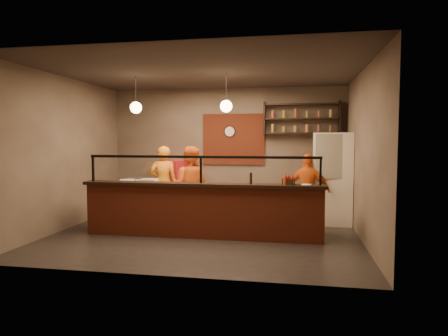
% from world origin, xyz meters
% --- Properties ---
extents(floor, '(6.00, 6.00, 0.00)m').
position_xyz_m(floor, '(0.00, 0.00, 0.00)').
color(floor, black).
rests_on(floor, ground).
extents(ceiling, '(6.00, 6.00, 0.00)m').
position_xyz_m(ceiling, '(0.00, 0.00, 3.20)').
color(ceiling, '#3A322D').
rests_on(ceiling, wall_back).
extents(wall_back, '(6.00, 0.00, 6.00)m').
position_xyz_m(wall_back, '(0.00, 2.50, 1.60)').
color(wall_back, '#746555').
rests_on(wall_back, floor).
extents(wall_left, '(0.00, 5.00, 5.00)m').
position_xyz_m(wall_left, '(-3.00, 0.00, 1.60)').
color(wall_left, '#746555').
rests_on(wall_left, floor).
extents(wall_right, '(0.00, 5.00, 5.00)m').
position_xyz_m(wall_right, '(3.00, 0.00, 1.60)').
color(wall_right, '#746555').
rests_on(wall_right, floor).
extents(wall_front, '(6.00, 0.00, 6.00)m').
position_xyz_m(wall_front, '(0.00, -2.50, 1.60)').
color(wall_front, '#746555').
rests_on(wall_front, floor).
extents(brick_patch, '(1.60, 0.04, 1.30)m').
position_xyz_m(brick_patch, '(0.20, 2.47, 1.90)').
color(brick_patch, maroon).
rests_on(brick_patch, wall_back).
extents(service_counter, '(4.60, 0.25, 1.00)m').
position_xyz_m(service_counter, '(0.00, -0.30, 0.50)').
color(service_counter, maroon).
rests_on(service_counter, floor).
extents(counter_ledge, '(4.70, 0.37, 0.06)m').
position_xyz_m(counter_ledge, '(0.00, -0.30, 1.03)').
color(counter_ledge, black).
rests_on(counter_ledge, service_counter).
extents(worktop_cabinet, '(4.60, 0.75, 0.85)m').
position_xyz_m(worktop_cabinet, '(0.00, 0.20, 0.42)').
color(worktop_cabinet, gray).
rests_on(worktop_cabinet, floor).
extents(worktop, '(4.60, 0.75, 0.05)m').
position_xyz_m(worktop, '(0.00, 0.20, 0.88)').
color(worktop, silver).
rests_on(worktop, worktop_cabinet).
extents(sneeze_guard, '(4.50, 0.05, 0.52)m').
position_xyz_m(sneeze_guard, '(0.00, -0.30, 1.37)').
color(sneeze_guard, white).
rests_on(sneeze_guard, counter_ledge).
extents(wall_shelving, '(1.84, 0.28, 0.85)m').
position_xyz_m(wall_shelving, '(1.90, 2.32, 2.40)').
color(wall_shelving, black).
rests_on(wall_shelving, wall_back).
extents(wall_clock, '(0.30, 0.04, 0.30)m').
position_xyz_m(wall_clock, '(0.10, 2.46, 2.10)').
color(wall_clock, black).
rests_on(wall_clock, wall_back).
extents(pendant_left, '(0.24, 0.24, 0.77)m').
position_xyz_m(pendant_left, '(-1.50, 0.20, 2.55)').
color(pendant_left, black).
rests_on(pendant_left, ceiling).
extents(pendant_right, '(0.24, 0.24, 0.77)m').
position_xyz_m(pendant_right, '(0.40, 0.20, 2.55)').
color(pendant_right, black).
rests_on(pendant_right, ceiling).
extents(cook_left, '(0.74, 0.61, 1.74)m').
position_xyz_m(cook_left, '(-1.27, 1.21, 0.87)').
color(cook_left, orange).
rests_on(cook_left, floor).
extents(cook_mid, '(0.86, 0.67, 1.74)m').
position_xyz_m(cook_mid, '(-0.54, 0.90, 0.87)').
color(cook_mid, '#CE5213').
rests_on(cook_mid, floor).
extents(cook_right, '(1.00, 0.60, 1.59)m').
position_xyz_m(cook_right, '(2.05, 1.16, 0.79)').
color(cook_right, '#E15A15').
rests_on(cook_right, floor).
extents(fridge, '(0.92, 0.87, 2.04)m').
position_xyz_m(fridge, '(2.60, 1.52, 1.02)').
color(fridge, '#EDE1C9').
rests_on(fridge, floor).
extents(red_cooler, '(0.72, 0.69, 1.36)m').
position_xyz_m(red_cooler, '(-1.32, 2.15, 0.68)').
color(red_cooler, '#B20B24').
rests_on(red_cooler, floor).
extents(pizza_dough, '(0.54, 0.54, 0.01)m').
position_xyz_m(pizza_dough, '(0.37, 0.23, 0.91)').
color(pizza_dough, white).
rests_on(pizza_dough, worktop).
extents(prep_tub_a, '(0.36, 0.33, 0.15)m').
position_xyz_m(prep_tub_a, '(-1.73, 0.22, 0.97)').
color(prep_tub_a, white).
rests_on(prep_tub_a, worktop).
extents(prep_tub_b, '(0.33, 0.29, 0.14)m').
position_xyz_m(prep_tub_b, '(-1.41, 0.32, 0.97)').
color(prep_tub_b, white).
rests_on(prep_tub_b, worktop).
extents(prep_tub_c, '(0.36, 0.30, 0.17)m').
position_xyz_m(prep_tub_c, '(-1.23, 0.17, 0.99)').
color(prep_tub_c, silver).
rests_on(prep_tub_c, worktop).
extents(rolling_pin, '(0.28, 0.23, 0.05)m').
position_xyz_m(rolling_pin, '(-2.00, 0.35, 0.93)').
color(rolling_pin, gold).
rests_on(rolling_pin, worktop).
extents(condiment_caddy, '(0.24, 0.21, 0.11)m').
position_xyz_m(condiment_caddy, '(1.65, -0.26, 1.11)').
color(condiment_caddy, black).
rests_on(condiment_caddy, counter_ledge).
extents(pepper_mill, '(0.06, 0.06, 0.22)m').
position_xyz_m(pepper_mill, '(0.96, -0.31, 1.17)').
color(pepper_mill, black).
rests_on(pepper_mill, counter_ledge).
extents(small_plate, '(0.22, 0.22, 0.01)m').
position_xyz_m(small_plate, '(1.97, -0.26, 1.07)').
color(small_plate, silver).
rests_on(small_plate, counter_ledge).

